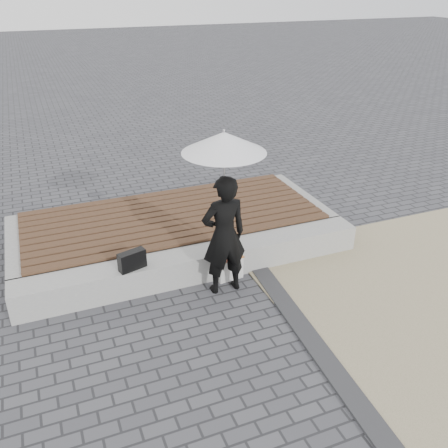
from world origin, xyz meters
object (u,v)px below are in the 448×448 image
Objects in this scene: seating_ledge at (198,263)px; parasol at (224,142)px; woman at (224,236)px; canvas_tote at (230,267)px; handbag at (132,260)px.

seating_ledge is 1.95m from parasol.
woman is 4.33× the size of canvas_tote.
seating_ledge is 13.72× the size of handbag.
parasol reaches higher than woman.
parasol is at bearing -63.97° from seating_ledge.
woman is (0.22, -0.45, 0.63)m from seating_ledge.
seating_ledge is at bearing 116.03° from parasol.
handbag is (-0.94, -0.11, 0.33)m from seating_ledge.
handbag is at bearing 163.65° from parasol.
seating_ledge is at bearing -9.32° from handbag.
handbag is (-1.16, 0.34, -0.30)m from woman.
canvas_tote is (0.17, 0.22, -0.64)m from woman.
woman is 4.56× the size of handbag.
woman is at bearing -63.97° from seating_ledge.
parasol is (0.22, -0.45, 1.88)m from seating_ledge.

